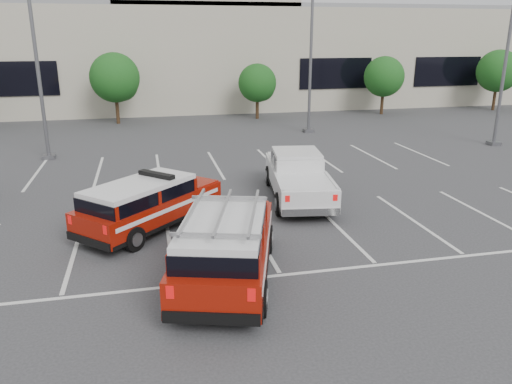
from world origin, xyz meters
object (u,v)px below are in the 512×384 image
(light_pole_mid, at_px, (311,48))
(ladder_suv, at_px, (226,251))
(light_pole_left, at_px, (36,52))
(fire_chief_suv, at_px, (149,207))
(light_pole_right, at_px, (507,50))
(white_pickup, at_px, (298,181))
(convention_building, at_px, (179,49))
(tree_right, at_px, (385,78))
(tree_mid_left, at_px, (116,79))
(tree_far_right, at_px, (499,72))
(tree_mid_right, at_px, (258,84))

(light_pole_mid, height_order, ladder_suv, light_pole_mid)
(light_pole_left, height_order, ladder_suv, light_pole_left)
(fire_chief_suv, relative_size, ladder_suv, 0.87)
(light_pole_right, height_order, white_pickup, light_pole_right)
(convention_building, height_order, fire_chief_suv, convention_building)
(tree_right, bearing_deg, light_pole_mid, -143.23)
(convention_building, bearing_deg, ladder_suv, -92.64)
(convention_building, bearing_deg, light_pole_mid, -66.74)
(white_pickup, bearing_deg, fire_chief_suv, -151.88)
(light_pole_left, xyz_separation_m, light_pole_mid, (15.00, 4.00, 0.00))
(tree_mid_left, relative_size, fire_chief_suv, 1.00)
(tree_mid_left, xyz_separation_m, white_pickup, (7.23, -18.82, -2.35))
(tree_far_right, distance_m, light_pole_mid, 19.19)
(light_pole_mid, xyz_separation_m, ladder_suv, (-8.42, -18.84, -4.36))
(fire_chief_suv, bearing_deg, ladder_suv, -20.94)
(light_pole_left, bearing_deg, tree_right, 23.51)
(tree_far_right, bearing_deg, tree_mid_left, 180.00)
(tree_far_right, xyz_separation_m, white_pickup, (-22.77, -18.82, -2.35))
(tree_right, relative_size, light_pole_right, 0.43)
(light_pole_left, height_order, light_pole_mid, same)
(convention_building, distance_m, light_pole_mid, 17.27)
(light_pole_mid, bearing_deg, light_pole_left, -165.07)
(tree_mid_right, bearing_deg, light_pole_left, -142.50)
(convention_building, bearing_deg, tree_far_right, -21.51)
(light_pole_mid, bearing_deg, tree_mid_right, 107.52)
(convention_building, bearing_deg, light_pole_left, -112.39)
(tree_mid_right, xyz_separation_m, fire_chief_suv, (-8.32, -20.79, -1.78))
(convention_building, relative_size, white_pickup, 10.23)
(light_pole_right, xyz_separation_m, white_pickup, (-13.68, -6.78, -4.50))
(light_pole_left, relative_size, white_pickup, 1.75)
(convention_building, relative_size, tree_mid_left, 12.38)
(light_pole_left, bearing_deg, tree_mid_right, 37.50)
(fire_chief_suv, bearing_deg, light_pole_mid, 100.45)
(light_pole_right, height_order, ladder_suv, light_pole_right)
(convention_building, bearing_deg, tree_mid_left, -117.40)
(tree_right, bearing_deg, light_pole_right, -85.69)
(light_pole_left, bearing_deg, ladder_suv, -66.09)
(tree_right, bearing_deg, white_pickup, -124.16)
(tree_mid_left, height_order, ladder_suv, tree_mid_left)
(tree_mid_left, bearing_deg, white_pickup, -68.98)
(convention_building, xyz_separation_m, fire_chief_suv, (-3.41, -30.61, -4.00))
(light_pole_left, xyz_separation_m, fire_chief_suv, (4.77, -10.75, -4.46))
(convention_building, height_order, light_pole_right, convention_building)
(tree_mid_left, xyz_separation_m, ladder_suv, (3.49, -24.89, -2.22))
(convention_building, distance_m, light_pole_right, 26.99)
(tree_right, xyz_separation_m, fire_chief_suv, (-18.32, -20.79, -2.05))
(light_pole_mid, distance_m, light_pole_right, 10.82)
(convention_building, height_order, tree_right, convention_building)
(tree_mid_right, relative_size, fire_chief_suv, 0.82)
(light_pole_mid, bearing_deg, ladder_suv, -114.08)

